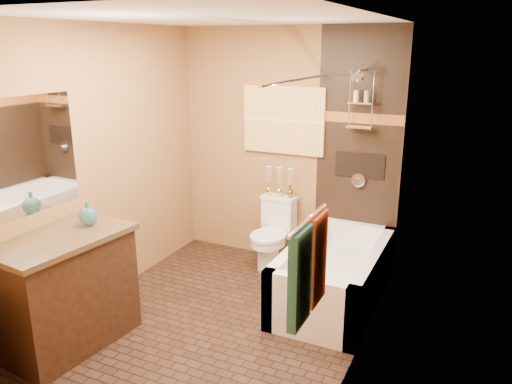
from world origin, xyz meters
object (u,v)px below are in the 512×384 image
Objects in this scene: toilet at (273,233)px; vanity at (65,290)px; bathtub at (334,280)px; sunset_painting at (283,120)px.

toilet is 0.67× the size of vanity.
bathtub is 1.36× the size of vanity.
sunset_painting is 0.81× the size of vanity.
bathtub is at bearing 48.35° from vanity.
bathtub is (0.83, -0.73, -1.33)m from sunset_painting.
sunset_painting is 2.68m from vanity.
sunset_painting is at bearing 74.87° from vanity.
bathtub is 2.02× the size of toilet.
sunset_painting is at bearing 138.81° from bathtub.
bathtub is 0.97m from toilet.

